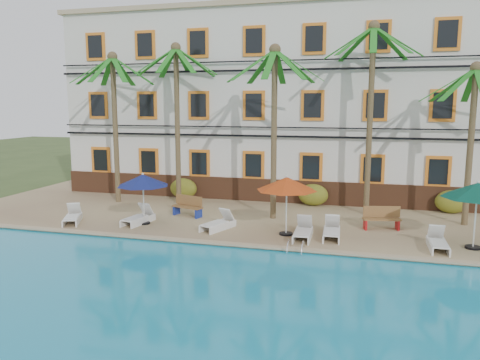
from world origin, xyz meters
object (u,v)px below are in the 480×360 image
(palm_d, at_px, (371,94))
(umbrella_blue, at_px, (143,181))
(palm_b, at_px, (177,102))
(bench_left, at_px, (188,206))
(palm_c, at_px, (274,108))
(lounger_d, at_px, (303,231))
(umbrella_red, at_px, (287,184))
(bench_right, at_px, (381,218))
(lounger_f, at_px, (438,242))
(lounger_e, at_px, (332,231))
(umbrella_green, at_px, (477,191))
(palm_e, at_px, (472,120))
(lounger_c, at_px, (218,223))
(pool_ladder, at_px, (296,251))
(palm_a, at_px, (114,107))
(lounger_b, at_px, (139,217))
(lounger_a, at_px, (72,217))

(palm_d, bearing_deg, umbrella_blue, -154.39)
(palm_b, xyz_separation_m, bench_left, (1.51, -2.50, -4.70))
(palm_c, height_order, lounger_d, palm_c)
(umbrella_blue, relative_size, bench_left, 1.40)
(umbrella_red, relative_size, bench_right, 1.51)
(lounger_d, distance_m, lounger_f, 4.77)
(lounger_e, bearing_deg, umbrella_green, -0.77)
(palm_b, bearing_deg, lounger_f, -22.52)
(palm_d, xyz_separation_m, umbrella_blue, (-9.15, -4.38, -3.64))
(lounger_f, bearing_deg, umbrella_blue, 177.35)
(umbrella_red, bearing_deg, bench_right, 27.59)
(palm_e, relative_size, umbrella_green, 2.77)
(lounger_d, bearing_deg, palm_d, 64.29)
(lounger_c, relative_size, pool_ladder, 2.42)
(palm_c, height_order, bench_left, palm_c)
(palm_c, bearing_deg, lounger_c, -125.79)
(palm_a, relative_size, palm_c, 1.01)
(lounger_b, bearing_deg, umbrella_blue, 0.01)
(palm_b, height_order, umbrella_blue, palm_b)
(umbrella_blue, height_order, lounger_e, umbrella_blue)
(umbrella_red, distance_m, bench_left, 5.45)
(palm_d, height_order, bench_left, palm_d)
(palm_c, distance_m, palm_e, 8.15)
(palm_a, distance_m, pool_ladder, 12.80)
(lounger_d, bearing_deg, palm_e, 31.00)
(palm_c, relative_size, umbrella_red, 3.22)
(palm_c, relative_size, bench_right, 4.86)
(umbrella_green, distance_m, lounger_c, 9.68)
(lounger_a, height_order, pool_ladder, lounger_a)
(umbrella_green, bearing_deg, palm_c, 161.51)
(lounger_b, xyz_separation_m, lounger_d, (7.11, -0.40, 0.00))
(umbrella_red, height_order, lounger_e, umbrella_red)
(pool_ladder, bearing_deg, lounger_c, 149.72)
(umbrella_blue, distance_m, bench_right, 10.01)
(palm_b, distance_m, lounger_a, 7.56)
(palm_b, bearing_deg, bench_left, -58.97)
(palm_a, height_order, lounger_a, palm_a)
(palm_e, bearing_deg, palm_a, 178.45)
(palm_b, distance_m, lounger_d, 9.83)
(lounger_d, bearing_deg, umbrella_red, 156.75)
(lounger_b, bearing_deg, umbrella_red, -0.85)
(palm_e, height_order, lounger_c, palm_e)
(bench_right, bearing_deg, lounger_e, -135.18)
(palm_d, relative_size, lounger_e, 4.93)
(palm_d, bearing_deg, palm_a, -177.65)
(umbrella_red, distance_m, lounger_c, 3.31)
(bench_right, distance_m, pool_ladder, 4.84)
(umbrella_red, bearing_deg, lounger_f, -4.62)
(umbrella_blue, bearing_deg, bench_right, 10.41)
(palm_e, height_order, lounger_d, palm_e)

